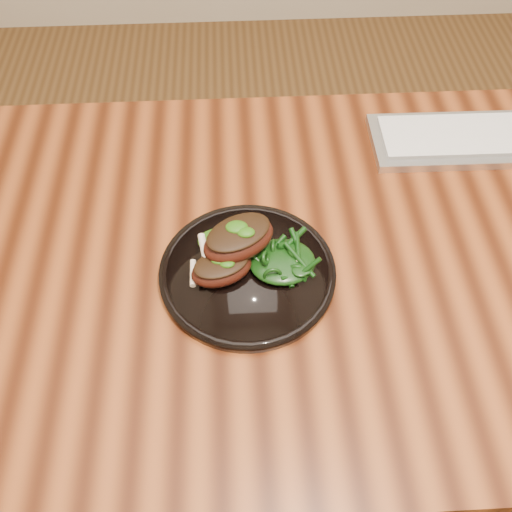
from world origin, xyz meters
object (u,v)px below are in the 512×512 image
Objects in this scene: lamb_chop_front at (221,268)px; keyboard at (502,138)px; desk at (382,277)px; plate at (248,272)px; greens_heap at (282,259)px.

lamb_chop_front reaches higher than keyboard.
keyboard reaches higher than desk.
plate is 0.05m from lamb_chop_front.
plate is (-0.23, -0.04, 0.09)m from desk.
lamb_chop_front is at bearing -168.78° from desk.
keyboard is (0.44, 0.28, -0.02)m from greens_heap.
lamb_chop_front is at bearing -171.08° from greens_heap.
lamb_chop_front is (-0.04, -0.01, 0.03)m from plate.
greens_heap is at bearing -147.29° from keyboard.
lamb_chop_front is 0.61m from keyboard.
plate is at bearing 13.83° from lamb_chop_front.
lamb_chop_front reaches higher than desk.
keyboard is (0.53, 0.29, -0.03)m from lamb_chop_front.
greens_heap is at bearing -167.62° from desk.
keyboard is (0.25, 0.24, 0.09)m from desk.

